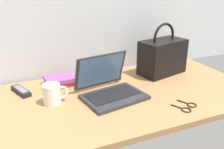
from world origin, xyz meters
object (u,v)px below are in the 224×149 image
remote_control_near (109,76)px  handbag (162,56)px  remote_control_far (21,91)px  book_stack (61,81)px  coffee_mug (52,94)px  eyeglasses (188,107)px  laptop (109,87)px

remote_control_near → handbag: (0.35, -0.06, 0.10)m
remote_control_far → book_stack: (0.23, 0.02, 0.01)m
coffee_mug → handbag: bearing=10.8°
coffee_mug → remote_control_far: size_ratio=0.77×
remote_control_near → remote_control_far: 0.53m
eyeglasses → laptop: bearing=136.9°
eyeglasses → remote_control_near: bearing=111.9°
coffee_mug → eyeglasses: coffee_mug is taller
handbag → eyeglasses: bearing=-107.8°
remote_control_far → handbag: handbag is taller
laptop → remote_control_near: 0.25m
remote_control_near → remote_control_far: (-0.53, -0.01, 0.00)m
handbag → book_stack: handbag is taller
remote_control_near → coffee_mug: bearing=-152.5°
laptop → coffee_mug: (-0.29, 0.03, 0.01)m
remote_control_far → remote_control_near: bearing=1.4°
laptop → remote_control_far: (-0.43, 0.22, -0.03)m
remote_control_far → book_stack: 0.23m
book_stack → coffee_mug: bearing=-112.5°
coffee_mug → handbag: (0.74, 0.14, 0.06)m
coffee_mug → book_stack: 0.23m
book_stack → eyeglasses: bearing=-45.8°
laptop → book_stack: (-0.21, 0.24, -0.02)m
coffee_mug → eyeglasses: 0.67m
coffee_mug → remote_control_near: 0.44m
laptop → remote_control_near: bearing=67.9°
remote_control_near → handbag: handbag is taller
coffee_mug → remote_control_near: (0.39, 0.20, -0.04)m
laptop → coffee_mug: 0.30m
remote_control_far → handbag: bearing=-3.2°
coffee_mug → remote_control_near: size_ratio=0.79×
remote_control_far → book_stack: bearing=5.9°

